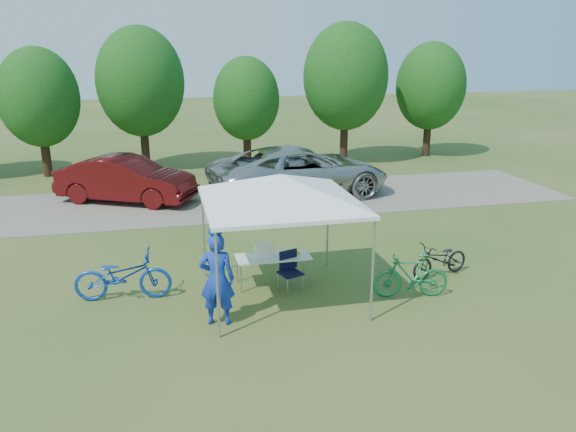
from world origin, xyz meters
name	(u,v)px	position (x,y,z in m)	size (l,w,h in m)	color
ground	(281,296)	(0.00, 0.00, 0.00)	(100.00, 100.00, 0.00)	#2D5119
gravel_strip	(233,201)	(0.00, 8.00, 0.01)	(24.00, 5.00, 0.02)	gray
canopy	(280,178)	(0.00, 0.00, 2.65)	(4.53, 4.53, 3.00)	#A5A5AA
treeline	(205,87)	(-0.29, 14.05, 3.53)	(24.89, 4.28, 6.30)	#382314
folding_table	(273,258)	(-0.02, 0.69, 0.64)	(1.67, 0.70, 0.69)	white
folding_chair	(289,267)	(0.27, 0.35, 0.52)	(0.57, 0.60, 0.88)	black
cooler	(264,250)	(-0.23, 0.69, 0.84)	(0.42, 0.28, 0.30)	white
ice_cream_cup	(298,253)	(0.55, 0.64, 0.72)	(0.09, 0.09, 0.07)	#B0C42E
cyclist	(217,279)	(-1.45, -0.92, 0.94)	(0.68, 0.45, 1.87)	#1633B6
bike_blue	(123,276)	(-3.31, 0.64, 0.54)	(0.71, 2.04, 1.07)	#1341AD
bike_green	(411,276)	(2.73, -0.64, 0.49)	(0.46, 1.64, 0.98)	#1B7B42
bike_dark	(441,259)	(3.91, 0.26, 0.42)	(0.56, 1.61, 0.84)	black
minivan	(300,172)	(2.45, 8.12, 0.92)	(3.00, 6.50, 1.81)	#AFAFAB
sedan	(126,179)	(-3.58, 8.78, 0.81)	(1.66, 4.77, 1.57)	#570E0F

